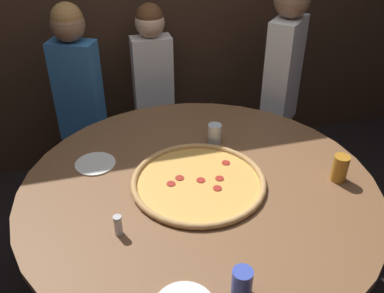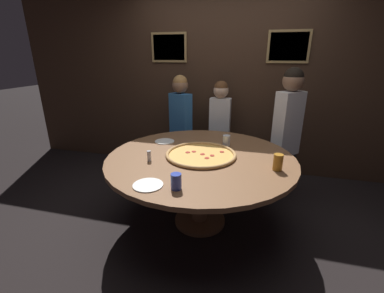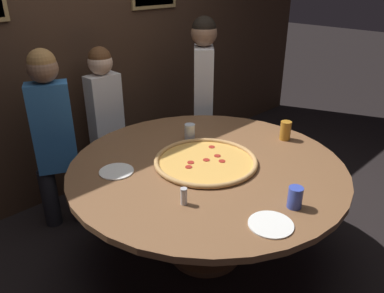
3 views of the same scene
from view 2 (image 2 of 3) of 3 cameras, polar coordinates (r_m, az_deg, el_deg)
name	(u,v)px [view 2 (image 2 of 3)]	position (r m, az deg, el deg)	size (l,w,h in m)	color
ground_plane	(200,221)	(2.82, 1.75, -16.26)	(24.00, 24.00, 0.00)	black
back_wall	(224,81)	(3.77, 7.22, 14.27)	(6.40, 0.08, 2.60)	#3D281C
dining_table	(200,167)	(2.50, 1.90, -4.50)	(1.79, 1.79, 0.74)	brown
giant_pizza	(201,154)	(2.46, 1.99, -1.76)	(0.68, 0.68, 0.03)	#E5A84C
drink_cup_beside_pizza	(176,181)	(1.85, -3.55, -7.77)	(0.08, 0.08, 0.12)	#384CB7
drink_cup_front_edge	(278,162)	(2.26, 18.56, -3.34)	(0.08, 0.08, 0.14)	#BC7A23
drink_cup_far_left	(226,141)	(2.74, 7.65, 1.33)	(0.08, 0.08, 0.11)	silver
white_plate_beside_cup	(148,185)	(1.95, -9.76, -8.43)	(0.23, 0.23, 0.01)	white
white_plate_far_back	(165,141)	(2.87, -6.11, 1.15)	(0.22, 0.22, 0.01)	white
condiment_shaker	(149,156)	(2.36, -9.51, -2.08)	(0.04, 0.04, 0.10)	silver
diner_far_left	(287,127)	(3.18, 20.42, 4.19)	(0.37, 0.37, 1.53)	#232328
diner_centre_back	(220,124)	(3.56, 6.18, 5.05)	(0.33, 0.20, 1.34)	#232328
diner_far_right	(181,121)	(3.55, -2.53, 5.77)	(0.37, 0.27, 1.41)	#232328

